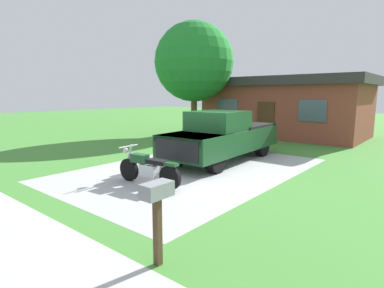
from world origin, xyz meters
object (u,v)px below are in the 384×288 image
(motorcycle, at_px, (148,168))
(shade_tree, at_px, (194,62))
(mailbox, at_px, (157,201))
(pickup_truck, at_px, (224,136))
(neighbor_house, at_px, (285,106))

(motorcycle, xyz_separation_m, shade_tree, (-5.55, 8.85, 3.90))
(mailbox, bearing_deg, motorcycle, 139.41)
(pickup_truck, bearing_deg, mailbox, -63.59)
(neighbor_house, bearing_deg, pickup_truck, -81.37)
(shade_tree, bearing_deg, motorcycle, -57.91)
(shade_tree, relative_size, neighbor_house, 0.70)
(pickup_truck, xyz_separation_m, shade_tree, (-5.34, 4.76, 3.42))
(mailbox, bearing_deg, shade_tree, 127.03)
(motorcycle, distance_m, shade_tree, 11.15)
(shade_tree, xyz_separation_m, neighbor_house, (4.03, 3.87, -2.58))
(pickup_truck, height_order, mailbox, pickup_truck)
(pickup_truck, xyz_separation_m, neighbor_house, (-1.31, 8.63, 0.84))
(mailbox, xyz_separation_m, shade_tree, (-8.73, 11.57, 3.40))
(motorcycle, bearing_deg, neighbor_house, 96.79)
(mailbox, height_order, neighbor_house, neighbor_house)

